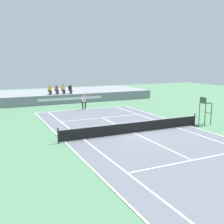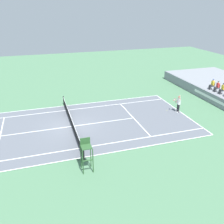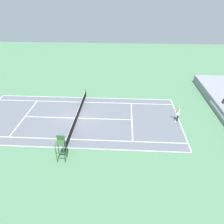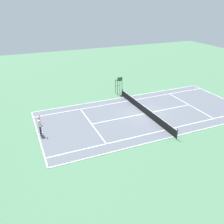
# 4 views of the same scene
# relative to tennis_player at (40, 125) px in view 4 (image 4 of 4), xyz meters

# --- Properties ---
(ground_plane) EXTENTS (80.00, 80.00, 0.00)m
(ground_plane) POSITION_rel_tennis_player_xyz_m (0.02, -11.60, -0.99)
(ground_plane) COLOR #4C7A56
(court) EXTENTS (11.08, 23.88, 0.03)m
(court) POSITION_rel_tennis_player_xyz_m (0.02, -11.60, -0.98)
(court) COLOR slate
(court) RESTS_ON ground
(net) EXTENTS (11.98, 0.10, 1.07)m
(net) POSITION_rel_tennis_player_xyz_m (0.02, -11.60, -0.47)
(net) COLOR black
(net) RESTS_ON ground
(tennis_player) EXTENTS (0.81, 0.62, 2.08)m
(tennis_player) POSITION_rel_tennis_player_xyz_m (0.00, 0.00, 0.00)
(tennis_player) COLOR #232328
(tennis_player) RESTS_ON ground
(tennis_ball) EXTENTS (0.07, 0.07, 0.07)m
(tennis_ball) POSITION_rel_tennis_player_xyz_m (-0.70, -0.91, -0.96)
(tennis_ball) COLOR #D1E533
(tennis_ball) RESTS_ON ground
(umpire_chair) EXTENTS (0.77, 0.77, 2.44)m
(umpire_chair) POSITION_rel_tennis_player_xyz_m (7.06, -11.60, 0.56)
(umpire_chair) COLOR #2D562D
(umpire_chair) RESTS_ON ground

